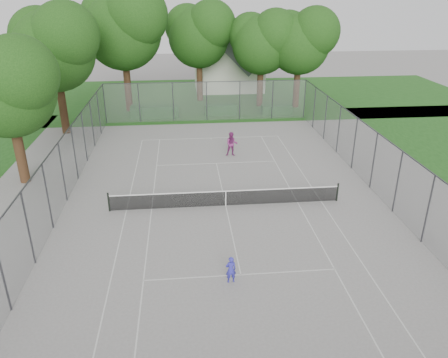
{
  "coord_description": "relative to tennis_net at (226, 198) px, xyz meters",
  "views": [
    {
      "loc": [
        -2.21,
        -21.6,
        11.31
      ],
      "look_at": [
        0.0,
        1.0,
        1.2
      ],
      "focal_mm": 35.0,
      "sensor_mm": 36.0,
      "label": 1
    }
  ],
  "objects": [
    {
      "name": "woman_player",
      "position": [
        1.23,
        7.79,
        0.37
      ],
      "size": [
        0.91,
        0.73,
        1.77
      ],
      "primitive_type": "imported",
      "rotation": [
        0.0,
        0.0,
        -0.07
      ],
      "color": "#832B6B",
      "rests_on": "ground"
    },
    {
      "name": "girl_player",
      "position": [
        -0.48,
        -6.83,
        0.1
      ],
      "size": [
        0.48,
        0.34,
        1.22
      ],
      "primitive_type": "imported",
      "rotation": [
        0.0,
        0.0,
        3.26
      ],
      "color": "#322EB0",
      "rests_on": "ground"
    },
    {
      "name": "tree_far_right",
      "position": [
        9.33,
        20.93,
        6.13
      ],
      "size": [
        6.72,
        6.14,
        9.66
      ],
      "color": "#341F13",
      "rests_on": "ground"
    },
    {
      "name": "house",
      "position": [
        3.37,
        29.84,
        3.36
      ],
      "size": [
        7.72,
        5.98,
        9.61
      ],
      "color": "beige",
      "rests_on": "ground"
    },
    {
      "name": "tree_far_midright",
      "position": [
        5.77,
        21.77,
        5.97
      ],
      "size": [
        6.56,
        5.99,
        9.44
      ],
      "color": "#341F13",
      "rests_on": "ground"
    },
    {
      "name": "tree_side_back",
      "position": [
        -11.85,
        14.41,
        6.65
      ],
      "size": [
        7.25,
        6.62,
        10.42
      ],
      "color": "#341F13",
      "rests_on": "ground"
    },
    {
      "name": "tree_far_midleft",
      "position": [
        -0.17,
        24.64,
        6.47
      ],
      "size": [
        7.07,
        6.45,
        10.16
      ],
      "color": "#341F13",
      "rests_on": "ground"
    },
    {
      "name": "hedge_right",
      "position": [
        6.77,
        18.48,
        -0.08
      ],
      "size": [
        2.87,
        1.05,
        0.86
      ],
      "primitive_type": "cube",
      "color": "#164416",
      "rests_on": "ground"
    },
    {
      "name": "ground",
      "position": [
        0.0,
        0.0,
        -0.51
      ],
      "size": [
        120.0,
        120.0,
        0.0
      ],
      "primitive_type": "plane",
      "color": "slate",
      "rests_on": "ground"
    },
    {
      "name": "tennis_net",
      "position": [
        0.0,
        0.0,
        0.0
      ],
      "size": [
        12.87,
        0.1,
        1.1
      ],
      "color": "black",
      "rests_on": "ground"
    },
    {
      "name": "perimeter_fence",
      "position": [
        0.0,
        0.0,
        1.3
      ],
      "size": [
        18.08,
        34.08,
        3.52
      ],
      "color": "#38383D",
      "rests_on": "ground"
    },
    {
      "name": "hedge_left",
      "position": [
        -4.78,
        18.46,
        0.04
      ],
      "size": [
        4.38,
        1.31,
        1.1
      ],
      "primitive_type": "cube",
      "color": "#164416",
      "rests_on": "ground"
    },
    {
      "name": "tree_far_left",
      "position": [
        -7.25,
        20.99,
        7.53
      ],
      "size": [
        8.13,
        7.43,
        11.69
      ],
      "color": "#341F13",
      "rests_on": "ground"
    },
    {
      "name": "hedge_mid",
      "position": [
        1.44,
        18.79,
        -0.03
      ],
      "size": [
        3.08,
        0.88,
        0.97
      ],
      "primitive_type": "cube",
      "color": "#164416",
      "rests_on": "ground"
    },
    {
      "name": "tree_side_front",
      "position": [
        -12.13,
        4.45,
        5.67
      ],
      "size": [
        6.26,
        5.71,
        8.99
      ],
      "color": "#341F13",
      "rests_on": "ground"
    },
    {
      "name": "grass_far",
      "position": [
        0.0,
        26.0,
        -0.51
      ],
      "size": [
        60.0,
        20.0,
        0.0
      ],
      "primitive_type": "cube",
      "color": "#1B4A15",
      "rests_on": "ground"
    },
    {
      "name": "court_markings",
      "position": [
        0.0,
        0.0,
        -0.5
      ],
      "size": [
        11.03,
        23.83,
        0.01
      ],
      "color": "beige",
      "rests_on": "ground"
    }
  ]
}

